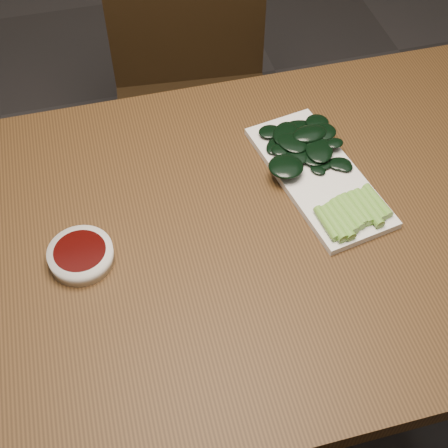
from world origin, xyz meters
TOP-DOWN VIEW (x-y plane):
  - ground at (0.00, 0.00)m, footprint 6.00×6.00m
  - table at (0.00, 0.00)m, footprint 1.40×0.80m
  - chair_far at (0.09, 0.69)m, footprint 0.47×0.47m
  - sauce_bowl at (-0.26, -0.00)m, footprint 0.11×0.11m
  - serving_plate at (0.20, 0.08)m, footprint 0.20×0.35m
  - gai_lan at (0.20, 0.09)m, footprint 0.19×0.32m

SIDE VIEW (x-z plane):
  - ground at x=0.00m, z-range 0.00..0.00m
  - chair_far at x=0.09m, z-range 0.04..0.93m
  - table at x=0.00m, z-range 0.30..1.05m
  - serving_plate at x=0.20m, z-range 0.75..0.76m
  - sauce_bowl at x=-0.26m, z-range 0.75..0.78m
  - gai_lan at x=0.20m, z-range 0.76..0.79m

